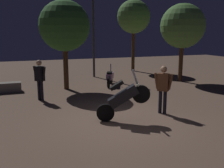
% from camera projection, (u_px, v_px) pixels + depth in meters
% --- Properties ---
extents(ground_plane, '(40.00, 40.00, 0.00)m').
position_uv_depth(ground_plane, '(122.00, 122.00, 8.01)').
color(ground_plane, brown).
extents(motorcycle_black_foreground, '(1.61, 0.60, 1.63)m').
position_uv_depth(motorcycle_black_foreground, '(123.00, 98.00, 7.91)').
color(motorcycle_black_foreground, black).
rests_on(motorcycle_black_foreground, ground_plane).
extents(motorcycle_pink_parked_left, '(0.84, 1.53, 1.11)m').
position_uv_depth(motorcycle_pink_parked_left, '(110.00, 77.00, 13.47)').
color(motorcycle_pink_parked_left, black).
rests_on(motorcycle_pink_parked_left, ground_plane).
extents(person_rider_beside, '(0.53, 0.53, 1.64)m').
position_uv_depth(person_rider_beside, '(163.00, 86.00, 8.65)').
color(person_rider_beside, black).
rests_on(person_rider_beside, ground_plane).
extents(person_bystander_far, '(0.51, 0.56, 1.66)m').
position_uv_depth(person_bystander_far, '(40.00, 77.00, 10.39)').
color(person_bystander_far, black).
rests_on(person_bystander_far, ground_plane).
extents(streetlamp_near, '(0.36, 0.36, 5.20)m').
position_uv_depth(streetlamp_near, '(93.00, 24.00, 15.68)').
color(streetlamp_near, '#38383D').
rests_on(streetlamp_near, ground_plane).
extents(tree_left_bg, '(2.35, 2.35, 5.05)m').
position_uv_depth(tree_left_bg, '(134.00, 17.00, 18.17)').
color(tree_left_bg, '#4C331E').
rests_on(tree_left_bg, ground_plane).
extents(tree_center_bg, '(2.41, 2.41, 4.26)m').
position_uv_depth(tree_center_bg, '(64.00, 26.00, 12.13)').
color(tree_center_bg, '#4C331E').
rests_on(tree_center_bg, ground_plane).
extents(tree_right_bg, '(2.45, 2.45, 4.33)m').
position_uv_depth(tree_right_bg, '(183.00, 26.00, 14.19)').
color(tree_right_bg, '#4C331E').
rests_on(tree_right_bg, ground_plane).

